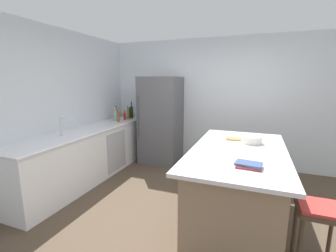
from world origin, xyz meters
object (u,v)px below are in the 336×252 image
Objects in this scene: gin_bottle at (115,115)px; cutting_board at (238,139)px; mixing_bowl at (252,139)px; olive_oil_bottle at (128,114)px; whiskey_bottle at (116,115)px; kitchen_island at (236,184)px; refrigerator at (161,120)px; wine_bottle at (132,112)px; bar_stool at (318,218)px; syrup_bottle at (129,114)px; cookbook_stack at (248,165)px; hot_sauce_bottle at (125,116)px; vinegar_bottle at (118,117)px; sink_faucet at (61,126)px.

gin_bottle is 2.70m from cutting_board.
gin_bottle is 1.16× the size of mixing_bowl.
olive_oil_bottle is at bearing 155.25° from mixing_bowl.
gin_bottle is at bearing -67.50° from whiskey_bottle.
refrigerator reaches higher than kitchen_island.
gin_bottle is at bearing 153.83° from kitchen_island.
kitchen_island is at bearing -27.34° from whiskey_bottle.
whiskey_bottle is 2.98m from mixing_bowl.
refrigerator is 0.81m from wine_bottle.
olive_oil_bottle reaches higher than bar_stool.
syrup_bottle is 0.94× the size of cookbook_stack.
wine_bottle is 1.89× the size of hot_sauce_bottle.
gin_bottle is at bearing 144.24° from vinegar_bottle.
cookbook_stack reaches higher than bar_stool.
gin_bottle is at bearing -105.25° from wine_bottle.
sink_faucet is 1.11× the size of mixing_bowl.
refrigerator is at bearing 28.27° from vinegar_bottle.
kitchen_island is 2.39m from refrigerator.
cookbook_stack is (2.76, -0.41, -0.12)m from sink_faucet.
olive_oil_bottle is 1.08× the size of mixing_bowl.
vinegar_bottle is at bearing 162.38° from mixing_bowl.
hot_sauce_bottle reaches higher than cutting_board.
cutting_board is (-0.18, 1.08, -0.01)m from cookbook_stack.
cookbook_stack is at bearing -80.28° from cutting_board.
sink_faucet is at bearing -94.50° from olive_oil_bottle.
vinegar_bottle is 2.54m from cutting_board.
vinegar_bottle is 3.17m from cookbook_stack.
vinegar_bottle is at bearing -89.92° from olive_oil_bottle.
wine_bottle is 2.76m from cutting_board.
cutting_board is at bearing -18.78° from whiskey_bottle.
syrup_bottle reaches higher than mixing_bowl.
bar_stool is 2.43× the size of mixing_bowl.
kitchen_island is 8.21× the size of syrup_bottle.
bar_stool is (0.75, -0.63, 0.07)m from kitchen_island.
hot_sauce_bottle reaches higher than kitchen_island.
refrigerator reaches higher than sink_faucet.
olive_oil_bottle is 0.97× the size of whiskey_bottle.
hot_sauce_bottle is (-0.03, -0.09, -0.04)m from olive_oil_bottle.
vinegar_bottle is (0.14, -0.10, -0.01)m from gin_bottle.
whiskey_bottle is at bearing -113.10° from wine_bottle.
sink_faucet is 1.20× the size of syrup_bottle.
refrigerator is at bearing 3.12° from olive_oil_bottle.
cookbook_stack is at bearing -50.07° from refrigerator.
vinegar_bottle reaches higher than hot_sauce_bottle.
whiskey_bottle reaches higher than cookbook_stack.
mixing_bowl is at bearing -34.64° from cutting_board.
wine_bottle is 1.18× the size of gin_bottle.
refrigerator reaches higher than wine_bottle.
hot_sauce_bottle is 0.29m from vinegar_bottle.
vinegar_bottle is (0.02, -0.49, 0.01)m from syrup_bottle.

